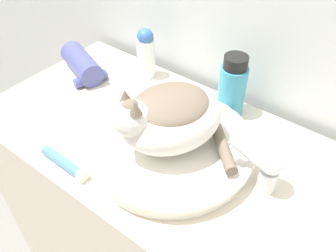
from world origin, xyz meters
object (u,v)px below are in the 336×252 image
cat (169,116)px  hair_dryer (82,64)px  lotion_bottle_white (146,53)px  faucet (268,165)px  cream_tube (65,164)px  mouthwash_bottle (232,87)px

cat → hair_dryer: cat is taller
lotion_bottle_white → hair_dryer: (-0.17, -0.12, -0.05)m
cat → lotion_bottle_white: bearing=-109.1°
faucet → lotion_bottle_white: size_ratio=0.81×
cream_tube → hair_dryer: size_ratio=0.71×
mouthwash_bottle → cream_tube: mouthwash_bottle is taller
lotion_bottle_white → faucet: bearing=-20.8°
faucet → hair_dryer: size_ratio=0.63×
lotion_bottle_white → cream_tube: size_ratio=1.11×
lotion_bottle_white → mouthwash_bottle: size_ratio=0.91×
cat → faucet: (0.23, 0.05, -0.05)m
faucet → mouthwash_bottle: mouthwash_bottle is taller
lotion_bottle_white → hair_dryer: bearing=-144.4°
mouthwash_bottle → faucet: bearing=-43.9°
faucet → cream_tube: faucet is taller
cat → hair_dryer: size_ratio=1.53×
mouthwash_bottle → cream_tube: size_ratio=1.21×
faucet → hair_dryer: bearing=-16.7°
lotion_bottle_white → cream_tube: lotion_bottle_white is taller
faucet → cream_tube: 0.47m
cat → mouthwash_bottle: cat is taller
cat → lotion_bottle_white: cat is taller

